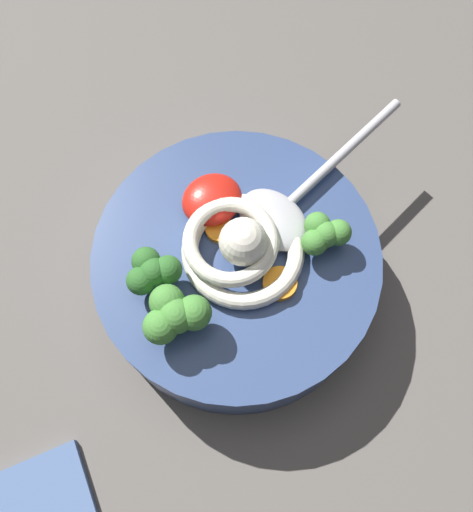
{
  "coord_description": "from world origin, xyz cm",
  "views": [
    {
      "loc": [
        11.15,
        13.42,
        49.46
      ],
      "look_at": [
        2.66,
        0.68,
        9.07
      ],
      "focal_mm": 39.69,
      "sensor_mm": 36.0,
      "label": 1
    }
  ],
  "objects": [
    {
      "name": "carrot_slice_beside_chili",
      "position": [
        1.28,
        4.42,
        9.45
      ],
      "size": [
        2.56,
        2.56,
        0.76
      ],
      "primitive_type": "cylinder",
      "color": "orange",
      "rests_on": "soup_bowl"
    },
    {
      "name": "chili_sauce_dollop",
      "position": [
        1.88,
        -3.92,
        10.15
      ],
      "size": [
        4.8,
        4.32,
        2.16
      ],
      "primitive_type": "ellipsoid",
      "color": "red",
      "rests_on": "soup_bowl"
    },
    {
      "name": "soup_bowl",
      "position": [
        2.66,
        0.68,
        5.89
      ],
      "size": [
        22.39,
        22.39,
        6.57
      ],
      "color": "#334775",
      "rests_on": "table_slab"
    },
    {
      "name": "broccoli_floret_near_spoon",
      "position": [
        9.14,
        2.68,
        11.52
      ],
      "size": [
        4.94,
        4.25,
        3.91
      ],
      "color": "#7A9E60",
      "rests_on": "soup_bowl"
    },
    {
      "name": "table_slab",
      "position": [
        0.0,
        0.0,
        1.25
      ],
      "size": [
        112.03,
        112.03,
        2.5
      ],
      "primitive_type": "cube",
      "color": "#5B5651",
      "rests_on": "ground"
    },
    {
      "name": "broccoli_floret_right",
      "position": [
        -3.28,
        3.42,
        11.0
      ],
      "size": [
        3.89,
        3.35,
        3.08
      ],
      "color": "#7A9E60",
      "rests_on": "soup_bowl"
    },
    {
      "name": "soup_spoon",
      "position": [
        -2.54,
        -0.35,
        9.87
      ],
      "size": [
        17.53,
        6.74,
        1.6
      ],
      "rotation": [
        0.0,
        0.0,
        3.34
      ],
      "color": "#B7B7BC",
      "rests_on": "soup_bowl"
    },
    {
      "name": "carrot_slice_beside_noodles",
      "position": [
        2.6,
        -1.83,
        9.32
      ],
      "size": [
        2.14,
        2.14,
        0.5
      ],
      "primitive_type": "cylinder",
      "color": "orange",
      "rests_on": "soup_bowl"
    },
    {
      "name": "broccoli_floret_front",
      "position": [
        8.79,
        -1.06,
        11.12
      ],
      "size": [
        4.15,
        3.57,
        3.28
      ],
      "color": "#7A9E60",
      "rests_on": "soup_bowl"
    },
    {
      "name": "noodle_pile",
      "position": [
        2.29,
        0.66,
        10.36
      ],
      "size": [
        10.29,
        10.09,
        4.13
      ],
      "color": "silver",
      "rests_on": "soup_bowl"
    }
  ]
}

